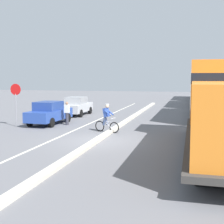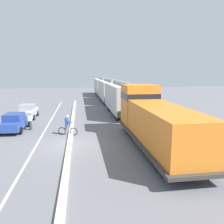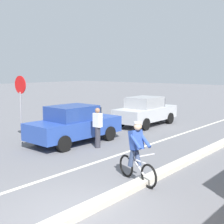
% 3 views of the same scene
% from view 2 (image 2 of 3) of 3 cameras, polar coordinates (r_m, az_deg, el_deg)
% --- Properties ---
extents(ground_plane, '(120.00, 120.00, 0.00)m').
position_cam_2_polar(ground_plane, '(16.63, -11.01, -8.32)').
color(ground_plane, slate).
extents(median_curb, '(0.36, 36.00, 0.16)m').
position_cam_2_polar(median_curb, '(22.38, -10.41, -3.22)').
color(median_curb, beige).
rests_on(median_curb, ground).
extents(lane_stripe, '(0.14, 36.00, 0.01)m').
position_cam_2_polar(lane_stripe, '(22.61, -16.50, -3.54)').
color(lane_stripe, silver).
rests_on(lane_stripe, ground).
extents(locomotive, '(3.10, 11.61, 4.20)m').
position_cam_2_polar(locomotive, '(16.12, 10.54, -2.28)').
color(locomotive, orange).
rests_on(locomotive, ground).
extents(hopper_car_lead, '(2.90, 10.60, 4.18)m').
position_cam_2_polar(hopper_car_lead, '(27.69, 2.36, 3.73)').
color(hopper_car_lead, beige).
rests_on(hopper_car_lead, ground).
extents(hopper_car_middle, '(2.90, 10.60, 4.18)m').
position_cam_2_polar(hopper_car_middle, '(39.08, -0.87, 5.69)').
color(hopper_car_middle, beige).
rests_on(hopper_car_middle, ground).
extents(hopper_car_trailing, '(2.90, 10.60, 4.18)m').
position_cam_2_polar(hopper_car_trailing, '(50.57, -2.65, 6.75)').
color(hopper_car_trailing, beige).
rests_on(hopper_car_trailing, ground).
extents(parked_car_blue, '(1.94, 4.25, 1.62)m').
position_cam_2_polar(parked_car_blue, '(21.74, -24.03, -2.38)').
color(parked_car_blue, '#28479E').
rests_on(parked_car_blue, ground).
extents(parked_car_silver, '(1.89, 4.23, 1.62)m').
position_cam_2_polar(parked_car_silver, '(27.06, -21.11, 0.19)').
color(parked_car_silver, '#B7BABF').
rests_on(parked_car_silver, ground).
extents(cyclist, '(1.64, 0.67, 1.71)m').
position_cam_2_polar(cyclist, '(18.86, -11.58, -3.52)').
color(cyclist, black).
rests_on(cyclist, ground).
extents(pedestrian_by_cars, '(0.34, 0.22, 1.62)m').
position_cam_2_polar(pedestrian_by_cars, '(21.43, -20.59, -2.23)').
color(pedestrian_by_cars, '#33333D').
rests_on(pedestrian_by_cars, ground).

